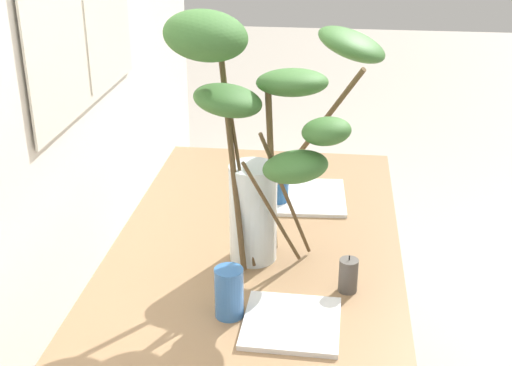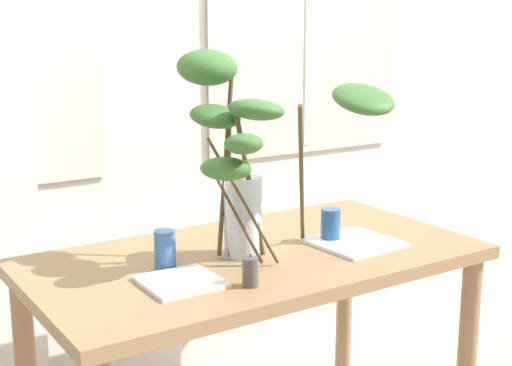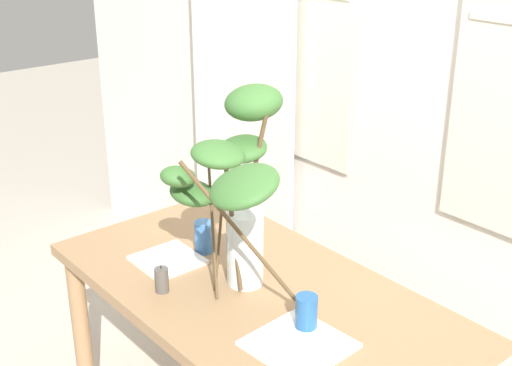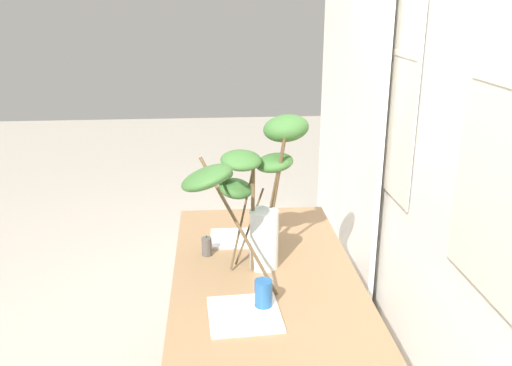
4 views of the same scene
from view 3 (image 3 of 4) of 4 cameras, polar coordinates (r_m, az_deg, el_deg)
The scene contains 9 objects.
back_wall_with_windows at distance 2.68m, azimuth 12.94°, elevation 9.35°, with size 4.86×0.14×2.85m.
curtain_sheer_side at distance 3.24m, azimuth -1.30°, elevation 9.07°, with size 0.72×0.03×2.53m, color white.
dining_table at distance 2.45m, azimuth -0.19°, elevation -10.75°, with size 1.51×0.80×0.78m.
vase_with_branches at distance 2.23m, azimuth -1.67°, elevation 0.18°, with size 0.68×0.62×0.69m.
drinking_glass_blue_left at distance 2.60m, azimuth -4.39°, elevation -4.49°, with size 0.07×0.07×0.12m, color #386BAD.
drinking_glass_blue_right at distance 2.16m, azimuth 4.20°, elevation -10.73°, with size 0.07×0.07×0.12m, color #235693.
plate_square_left at distance 2.57m, azimuth -7.36°, elevation -6.36°, with size 0.22×0.22×0.01m, color white.
plate_square_right at distance 2.11m, azimuth 3.56°, elevation -13.23°, with size 0.27×0.27×0.01m, color white.
pillar_candle at distance 2.37m, azimuth -7.84°, elevation -7.99°, with size 0.05×0.05×0.10m.
Camera 3 is at (1.57, -1.31, 2.02)m, focal length 48.13 mm.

